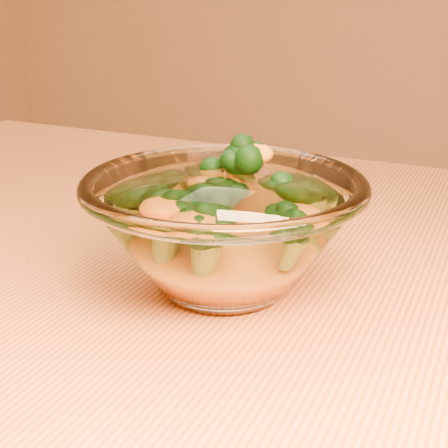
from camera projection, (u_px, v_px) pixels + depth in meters
name	position (u px, v px, depth m)	size (l,w,h in m)	color
table	(228.00, 389.00, 0.51)	(1.20, 0.80, 0.75)	#CA713C
glass_bowl	(224.00, 230.00, 0.45)	(0.20, 0.20, 0.09)	white
cheese_sauce	(224.00, 254.00, 0.45)	(0.12, 0.12, 0.03)	orange
broccoli_heap	(223.00, 205.00, 0.45)	(0.14, 0.13, 0.08)	black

